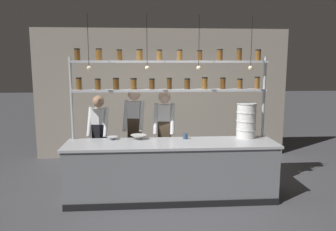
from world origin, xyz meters
TOP-DOWN VIEW (x-y plane):
  - ground_plane at (0.00, 0.00)m, footprint 40.00×40.00m
  - back_wall at (0.00, 2.46)m, footprint 5.71×0.12m
  - prep_counter at (0.00, -0.00)m, footprint 3.31×0.76m
  - spice_shelf_unit at (-0.01, 0.33)m, footprint 3.19×0.28m
  - chef_left at (-1.21, 0.71)m, footprint 0.39×0.31m
  - chef_center at (-0.59, 0.78)m, footprint 0.40×0.33m
  - chef_right at (-0.07, 0.60)m, footprint 0.39×0.32m
  - container_stack at (1.26, 0.25)m, footprint 0.33×0.33m
  - prep_bowl_near_left at (-0.94, 0.26)m, footprint 0.18×0.18m
  - prep_bowl_center_front at (-0.52, 0.26)m, footprint 0.26×0.26m
  - serving_cup_front at (0.25, 0.23)m, footprint 0.08×0.08m
  - pendant_light_row at (0.01, 0.00)m, footprint 2.52×0.07m

SIDE VIEW (x-z plane):
  - ground_plane at x=0.00m, z-range 0.00..0.00m
  - prep_counter at x=0.00m, z-range 0.00..0.92m
  - chef_left at x=-1.21m, z-range 0.11..1.71m
  - prep_bowl_near_left at x=-0.94m, z-range 0.92..0.97m
  - prep_bowl_center_front at x=-0.52m, z-range 0.92..0.99m
  - serving_cup_front at x=0.25m, z-range 0.92..1.01m
  - chef_right at x=-0.07m, z-range 0.13..1.81m
  - chef_center at x=-0.59m, z-range 0.14..1.86m
  - container_stack at x=1.26m, z-range 0.92..1.50m
  - back_wall at x=0.00m, z-range 0.00..2.91m
  - spice_shelf_unit at x=-0.01m, z-range 0.71..3.09m
  - pendant_light_row at x=0.01m, z-range 1.71..2.53m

